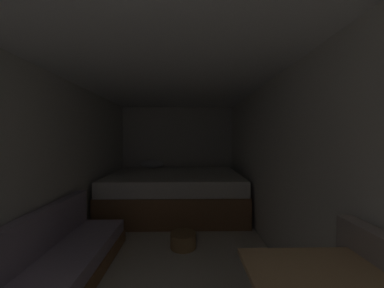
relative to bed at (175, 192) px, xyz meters
name	(u,v)px	position (x,y,z in m)	size (l,w,h in m)	color
ground_plane	(166,264)	(0.01, -1.72, -0.37)	(7.28, 7.28, 0.00)	beige
wall_back	(178,153)	(0.01, 0.95, 0.69)	(2.64, 0.05, 2.12)	silver
wall_left	(46,169)	(-1.29, -1.72, 0.69)	(0.05, 5.28, 2.12)	silver
wall_right	(283,168)	(1.30, -1.72, 0.69)	(0.05, 5.28, 2.12)	silver
ceiling_slab	(165,69)	(0.01, -1.72, 1.78)	(2.64, 5.28, 0.05)	white
bed	(175,192)	(0.00, 0.00, 0.00)	(2.42, 1.76, 0.93)	brown
wicker_basket	(183,240)	(0.19, -1.35, -0.28)	(0.33, 0.33, 0.18)	olive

